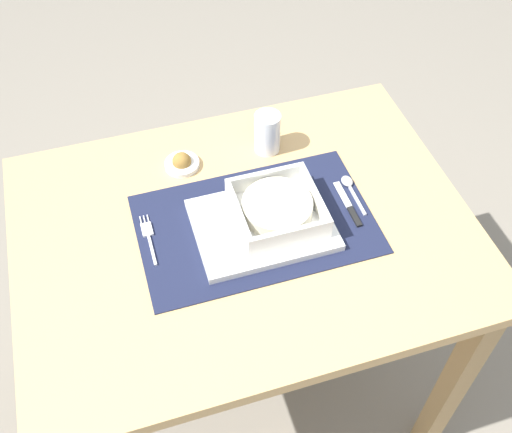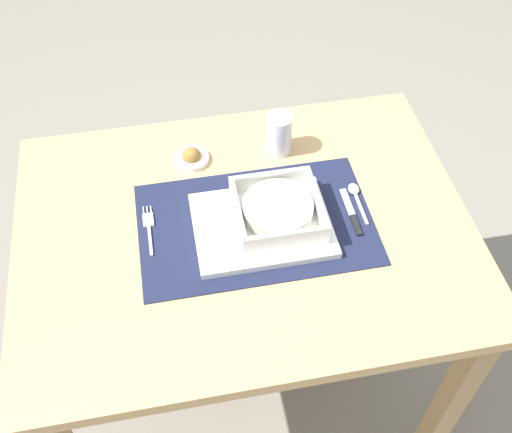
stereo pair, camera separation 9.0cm
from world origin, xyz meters
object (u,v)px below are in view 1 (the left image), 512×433
object	(u,v)px
butter_knife	(349,207)
drinking_glass	(267,135)
porridge_bowl	(277,209)
fork	(148,236)
spoon	(349,185)
condiment_saucer	(182,163)
dining_table	(245,259)

from	to	relation	value
butter_knife	drinking_glass	size ratio (longest dim) A/B	1.32
porridge_bowl	butter_knife	bearing A→B (deg)	-3.52
fork	spoon	xyz separation A→B (m)	(0.45, 0.01, 0.00)
fork	butter_knife	bearing A→B (deg)	-2.87
porridge_bowl	drinking_glass	world-z (taller)	drinking_glass
porridge_bowl	spoon	distance (m)	0.19
drinking_glass	condiment_saucer	world-z (taller)	drinking_glass
drinking_glass	butter_knife	bearing A→B (deg)	-64.15
drinking_glass	condiment_saucer	distance (m)	0.20
butter_knife	fork	bearing A→B (deg)	170.51
dining_table	spoon	world-z (taller)	spoon
fork	spoon	world-z (taller)	spoon
spoon	drinking_glass	distance (m)	0.22
butter_knife	drinking_glass	bearing A→B (deg)	112.90
dining_table	spoon	distance (m)	0.28
spoon	drinking_glass	xyz separation A→B (m)	(-0.13, 0.17, 0.04)
condiment_saucer	drinking_glass	bearing A→B (deg)	-0.42
butter_knife	drinking_glass	xyz separation A→B (m)	(-0.11, 0.23, 0.04)
butter_knife	condiment_saucer	distance (m)	0.39
spoon	butter_knife	distance (m)	0.06
dining_table	drinking_glass	bearing A→B (deg)	60.93
porridge_bowl	spoon	world-z (taller)	porridge_bowl
condiment_saucer	butter_knife	bearing A→B (deg)	-36.32
butter_knife	dining_table	bearing A→B (deg)	172.89
dining_table	drinking_glass	world-z (taller)	drinking_glass
fork	porridge_bowl	bearing A→B (deg)	-4.68
butter_knife	drinking_glass	distance (m)	0.26
dining_table	fork	bearing A→B (deg)	170.71
condiment_saucer	spoon	bearing A→B (deg)	-27.34
spoon	drinking_glass	size ratio (longest dim) A/B	1.18
dining_table	butter_knife	size ratio (longest dim) A/B	7.28
porridge_bowl	spoon	size ratio (longest dim) A/B	1.49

